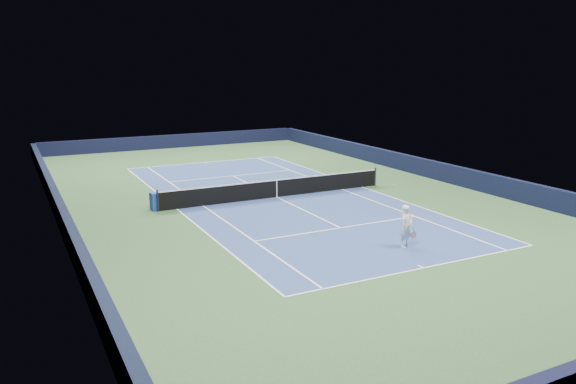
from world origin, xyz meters
name	(u,v)px	position (x,y,z in m)	size (l,w,h in m)	color
ground	(277,197)	(0.00, 0.00, 0.00)	(40.00, 40.00, 0.00)	#2E512C
wall_far	(174,141)	(0.00, 19.82, 0.55)	(22.00, 0.35, 1.10)	black
wall_right	(434,170)	(10.82, 0.00, 0.55)	(0.35, 40.00, 1.10)	black
wall_left	(60,211)	(-10.82, 0.00, 0.55)	(0.35, 40.00, 1.10)	black
court_surface	(277,197)	(0.00, 0.00, 0.00)	(10.97, 23.77, 0.01)	navy
baseline_far	(205,162)	(0.00, 11.88, 0.01)	(10.97, 0.08, 0.00)	white
baseline_near	(424,268)	(0.00, -11.88, 0.01)	(10.97, 0.08, 0.00)	white
sideline_doubles_right	(362,187)	(5.49, 0.00, 0.01)	(0.08, 23.77, 0.00)	white
sideline_doubles_left	(177,209)	(-5.49, 0.00, 0.01)	(0.08, 23.77, 0.00)	white
sideline_singles_right	(342,189)	(4.12, 0.00, 0.01)	(0.08, 23.77, 0.00)	white
sideline_singles_left	(203,206)	(-4.12, 0.00, 0.01)	(0.08, 23.77, 0.00)	white
service_line_far	(233,176)	(0.00, 6.40, 0.01)	(8.23, 0.08, 0.00)	white
service_line_near	(341,228)	(0.00, -6.40, 0.01)	(8.23, 0.08, 0.00)	white
center_service_line	(277,197)	(0.00, 0.00, 0.01)	(0.08, 12.80, 0.00)	white
center_mark_far	(205,163)	(0.00, 11.73, 0.01)	(0.08, 0.30, 0.00)	white
center_mark_near	(421,267)	(0.00, -11.73, 0.01)	(0.08, 0.30, 0.00)	white
tennis_net	(277,188)	(0.00, 0.00, 0.50)	(12.90, 0.10, 1.07)	black
sponsor_cube	(156,201)	(-6.40, 0.31, 0.43)	(0.61, 0.54, 0.86)	#1D3DAF
tennis_player	(406,226)	(0.91, -9.72, 0.84)	(0.82, 1.32, 2.29)	white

